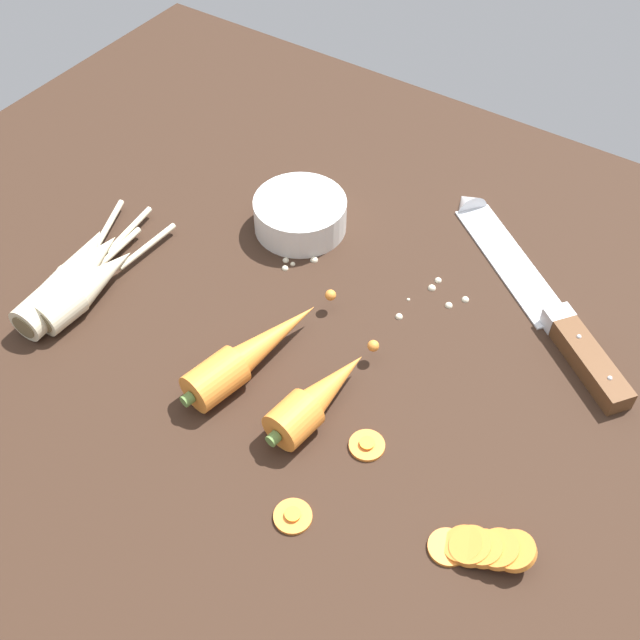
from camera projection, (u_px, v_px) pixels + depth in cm
name	position (u px, v px, depth cm)	size (l,w,h in cm)	color
ground_plane	(330.00, 330.00, 85.70)	(120.00, 90.00, 4.00)	#332116
chefs_knife	(530.00, 284.00, 86.62)	(29.68, 23.68, 4.18)	silver
whole_carrot	(251.00, 353.00, 78.25)	(7.30, 20.20, 4.20)	orange
whole_carrot_second	(318.00, 397.00, 74.65)	(5.68, 15.70, 4.20)	orange
parsnip_front	(88.00, 286.00, 84.60)	(4.45, 19.92, 4.00)	beige
parsnip_mid_left	(82.00, 272.00, 86.05)	(5.47, 19.29, 4.00)	beige
parsnip_mid_right	(80.00, 267.00, 86.51)	(9.23, 17.86, 4.00)	beige
parsnip_back	(64.00, 291.00, 84.09)	(4.62, 18.76, 4.00)	beige
carrot_slice_stack	(480.00, 548.00, 65.73)	(8.58, 5.69, 3.29)	orange
carrot_slice_stray_near	(367.00, 444.00, 73.19)	(3.43, 3.43, 0.70)	orange
carrot_slice_stray_mid	(293.00, 515.00, 68.37)	(3.44, 3.44, 0.70)	orange
prep_bowl	(300.00, 213.00, 92.24)	(11.00, 11.00, 4.00)	white
mince_crumbs	(384.00, 282.00, 87.17)	(20.81, 8.73, 0.89)	beige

